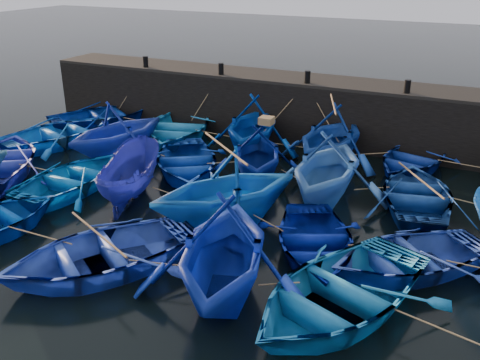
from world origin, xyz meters
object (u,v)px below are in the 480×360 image
at_px(boat_0, 104,115).
at_px(boat_13, 1,160).
at_px(boat_8, 186,161).
at_px(wooden_crate, 266,121).

height_order(boat_0, boat_13, boat_13).
xyz_separation_m(boat_0, boat_8, (6.65, -3.57, -0.03)).
distance_m(boat_0, wooden_crate, 10.19).
height_order(boat_8, wooden_crate, wooden_crate).
bearing_deg(boat_8, boat_0, 118.43).
relative_size(boat_0, wooden_crate, 10.87).
bearing_deg(boat_0, boat_8, -174.14).
xyz_separation_m(boat_13, wooden_crate, (9.00, 3.58, 1.71)).
height_order(boat_0, wooden_crate, wooden_crate).
xyz_separation_m(boat_8, wooden_crate, (2.94, 0.59, 1.77)).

